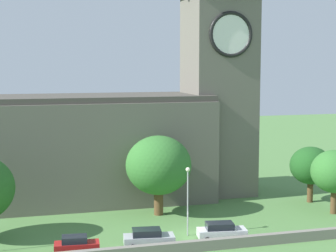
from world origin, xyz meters
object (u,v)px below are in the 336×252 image
(tree_by_tower, at_px, (159,165))
(tree_churchyard, at_px, (311,166))
(church, at_px, (146,121))
(car_white, at_px, (221,231))
(streetlamp_west_mid, at_px, (188,190))
(car_red, at_px, (76,245))
(car_silver, at_px, (148,238))
(tree_riverside_west, at_px, (335,172))

(tree_by_tower, height_order, tree_churchyard, tree_by_tower)
(church, relative_size, car_white, 6.59)
(streetlamp_west_mid, height_order, tree_churchyard, streetlamp_west_mid)
(church, distance_m, tree_churchyard, 21.32)
(car_red, bearing_deg, car_silver, 1.11)
(car_silver, height_order, streetlamp_west_mid, streetlamp_west_mid)
(church, relative_size, car_red, 7.82)
(car_red, relative_size, streetlamp_west_mid, 0.60)
(car_silver, xyz_separation_m, tree_riverside_west, (23.33, 5.65, 4.00))
(car_red, bearing_deg, streetlamp_west_mid, 11.99)
(car_red, distance_m, car_silver, 6.77)
(streetlamp_west_mid, bearing_deg, church, 90.27)
(car_silver, distance_m, streetlamp_west_mid, 6.38)
(church, xyz_separation_m, car_red, (-11.30, -19.65, -8.96))
(tree_riverside_west, bearing_deg, car_white, -160.67)
(church, xyz_separation_m, streetlamp_west_mid, (0.08, -17.24, -5.15))
(car_red, height_order, car_white, car_white)
(church, relative_size, tree_riverside_west, 4.44)
(tree_by_tower, bearing_deg, tree_riverside_west, -14.32)
(tree_riverside_west, bearing_deg, tree_churchyard, 88.69)
(church, xyz_separation_m, car_silver, (-4.53, -19.52, -8.92))
(tree_by_tower, bearing_deg, car_silver, -109.67)
(car_silver, relative_size, tree_churchyard, 0.72)
(church, distance_m, car_red, 24.38)
(streetlamp_west_mid, bearing_deg, tree_riverside_west, 10.19)
(tree_by_tower, bearing_deg, streetlamp_west_mid, -84.47)
(car_red, bearing_deg, tree_riverside_west, 10.88)
(car_red, height_order, streetlamp_west_mid, streetlamp_west_mid)
(church, bearing_deg, car_silver, -103.06)
(car_silver, distance_m, tree_riverside_west, 24.33)
(car_silver, relative_size, tree_riverside_west, 0.68)
(tree_churchyard, bearing_deg, car_red, -159.46)
(streetlamp_west_mid, distance_m, tree_by_tower, 8.45)
(car_red, distance_m, tree_riverside_west, 30.91)
(church, bearing_deg, streetlamp_west_mid, -89.73)
(car_white, height_order, tree_churchyard, tree_churchyard)
(car_silver, bearing_deg, streetlamp_west_mid, 26.38)
(car_red, bearing_deg, tree_churchyard, 20.54)
(car_white, xyz_separation_m, tree_by_tower, (-3.55, 10.59, 4.82))
(car_silver, xyz_separation_m, tree_by_tower, (3.80, 10.64, 4.83))
(church, height_order, tree_by_tower, church)
(church, relative_size, tree_by_tower, 3.61)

